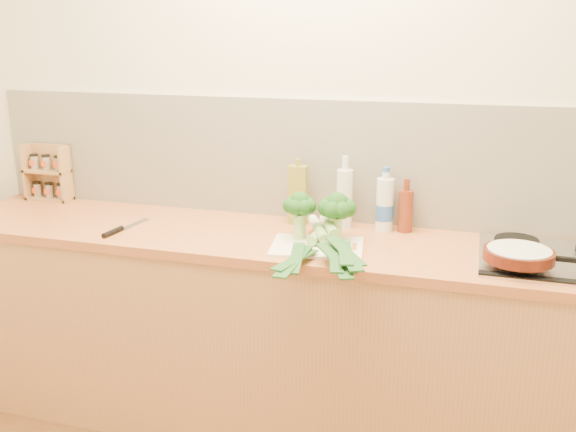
# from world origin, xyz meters

# --- Properties ---
(room_shell) EXTENTS (3.50, 3.50, 3.50)m
(room_shell) POSITION_xyz_m (0.00, 1.49, 1.17)
(room_shell) COLOR beige
(room_shell) RESTS_ON ground
(counter) EXTENTS (3.20, 0.62, 0.90)m
(counter) POSITION_xyz_m (0.00, 1.20, 0.45)
(counter) COLOR #BA7B4D
(counter) RESTS_ON ground
(gas_hob) EXTENTS (0.58, 0.50, 0.04)m
(gas_hob) POSITION_xyz_m (1.02, 1.20, 0.91)
(gas_hob) COLOR silver
(gas_hob) RESTS_ON counter
(chopping_board) EXTENTS (0.39, 0.32, 0.01)m
(chopping_board) POSITION_xyz_m (0.11, 1.09, 0.91)
(chopping_board) COLOR white
(chopping_board) RESTS_ON counter
(broccoli_left) EXTENTS (0.14, 0.14, 0.20)m
(broccoli_left) POSITION_xyz_m (0.02, 1.16, 1.05)
(broccoli_left) COLOR #9EC372
(broccoli_left) RESTS_ON chopping_board
(broccoli_right) EXTENTS (0.15, 0.16, 0.20)m
(broccoli_right) POSITION_xyz_m (0.17, 1.19, 1.04)
(broccoli_right) COLOR #9EC372
(broccoli_right) RESTS_ON chopping_board
(leek_front) EXTENTS (0.10, 0.64, 0.04)m
(leek_front) POSITION_xyz_m (0.10, 1.05, 0.93)
(leek_front) COLOR white
(leek_front) RESTS_ON chopping_board
(leek_mid) EXTENTS (0.32, 0.66, 0.04)m
(leek_mid) POSITION_xyz_m (0.15, 1.06, 0.95)
(leek_mid) COLOR white
(leek_mid) RESTS_ON chopping_board
(leek_back) EXTENTS (0.29, 0.59, 0.04)m
(leek_back) POSITION_xyz_m (0.20, 1.05, 0.97)
(leek_back) COLOR white
(leek_back) RESTS_ON chopping_board
(chefs_knife) EXTENTS (0.06, 0.31, 0.02)m
(chefs_knife) POSITION_xyz_m (-0.75, 1.05, 0.91)
(chefs_knife) COLOR silver
(chefs_knife) RESTS_ON counter
(skillet) EXTENTS (0.36, 0.25, 0.04)m
(skillet) POSITION_xyz_m (0.87, 1.06, 0.96)
(skillet) COLOR #48170C
(skillet) RESTS_ON gas_hob
(spice_rack) EXTENTS (0.23, 0.09, 0.28)m
(spice_rack) POSITION_xyz_m (-1.37, 1.44, 1.02)
(spice_rack) COLOR #AF7D4B
(spice_rack) RESTS_ON counter
(oil_tin) EXTENTS (0.08, 0.05, 0.29)m
(oil_tin) POSITION_xyz_m (-0.05, 1.39, 1.03)
(oil_tin) COLOR olive
(oil_tin) RESTS_ON counter
(glass_bottle) EXTENTS (0.07, 0.07, 0.32)m
(glass_bottle) POSITION_xyz_m (0.16, 1.40, 1.03)
(glass_bottle) COLOR silver
(glass_bottle) RESTS_ON counter
(amber_bottle) EXTENTS (0.06, 0.06, 0.23)m
(amber_bottle) POSITION_xyz_m (0.42, 1.41, 1.00)
(amber_bottle) COLOR maroon
(amber_bottle) RESTS_ON counter
(water_bottle) EXTENTS (0.08, 0.08, 0.26)m
(water_bottle) POSITION_xyz_m (0.33, 1.41, 1.01)
(water_bottle) COLOR silver
(water_bottle) RESTS_ON counter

